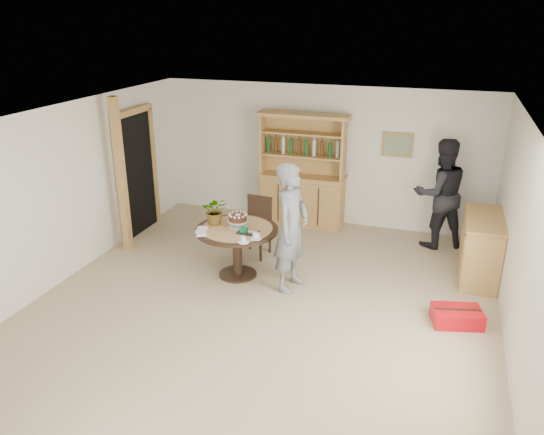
{
  "coord_description": "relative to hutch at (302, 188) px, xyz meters",
  "views": [
    {
      "loc": [
        2.07,
        -5.62,
        3.67
      ],
      "look_at": [
        -0.06,
        0.77,
        1.05
      ],
      "focal_mm": 35.0,
      "sensor_mm": 36.0,
      "label": 1
    }
  ],
  "objects": [
    {
      "name": "gift_tray",
      "position": [
        -0.13,
        -2.44,
        0.1
      ],
      "size": [
        0.3,
        0.2,
        0.08
      ],
      "color": "black",
      "rests_on": "dining_table"
    },
    {
      "name": "hutch",
      "position": [
        0.0,
        0.0,
        0.0
      ],
      "size": [
        1.62,
        0.54,
        2.04
      ],
      "color": "tan",
      "rests_on": "ground"
    },
    {
      "name": "teen_boy",
      "position": [
        0.51,
        -2.42,
        0.22
      ],
      "size": [
        0.54,
        0.73,
        1.82
      ],
      "primitive_type": "imported",
      "rotation": [
        0.0,
        0.0,
        1.41
      ],
      "color": "slate",
      "rests_on": "ground"
    },
    {
      "name": "ground",
      "position": [
        0.3,
        -3.24,
        -0.69
      ],
      "size": [
        7.0,
        7.0,
        0.0
      ],
      "primitive_type": "plane",
      "color": "tan",
      "rests_on": "ground"
    },
    {
      "name": "napkins",
      "position": [
        -0.75,
        -2.63,
        0.09
      ],
      "size": [
        0.24,
        0.33,
        0.03
      ],
      "color": "white",
      "rests_on": "dining_table"
    },
    {
      "name": "flower_vase",
      "position": [
        -0.69,
        -2.27,
        0.28
      ],
      "size": [
        0.47,
        0.44,
        0.42
      ],
      "primitive_type": "imported",
      "rotation": [
        0.0,
        0.0,
        0.35
      ],
      "color": "#3F7233",
      "rests_on": "dining_table"
    },
    {
      "name": "doorway",
      "position": [
        -2.63,
        -1.24,
        0.42
      ],
      "size": [
        0.13,
        1.1,
        2.18
      ],
      "color": "black",
      "rests_on": "ground"
    },
    {
      "name": "coffee_cup_b",
      "position": [
        -0.06,
        -2.77,
        0.11
      ],
      "size": [
        0.15,
        0.15,
        0.08
      ],
      "color": "white",
      "rests_on": "dining_table"
    },
    {
      "name": "room_shell",
      "position": [
        0.3,
        -3.23,
        1.05
      ],
      "size": [
        6.04,
        7.04,
        2.52
      ],
      "color": "white",
      "rests_on": "ground"
    },
    {
      "name": "dining_chair",
      "position": [
        -0.34,
        -1.49,
        -0.15
      ],
      "size": [
        0.46,
        0.46,
        0.95
      ],
      "rotation": [
        0.0,
        0.0,
        -0.09
      ],
      "color": "black",
      "rests_on": "ground"
    },
    {
      "name": "pine_post",
      "position": [
        -2.4,
        -2.04,
        0.56
      ],
      "size": [
        0.12,
        0.12,
        2.5
      ],
      "primitive_type": "cube",
      "color": "tan",
      "rests_on": "ground"
    },
    {
      "name": "dining_table",
      "position": [
        -0.34,
        -2.32,
        -0.08
      ],
      "size": [
        1.2,
        1.2,
        0.76
      ],
      "color": "black",
      "rests_on": "ground"
    },
    {
      "name": "adult_person",
      "position": [
        2.39,
        -0.25,
        0.22
      ],
      "size": [
        1.1,
        1.01,
        1.82
      ],
      "primitive_type": "imported",
      "rotation": [
        0.0,
        0.0,
        3.59
      ],
      "color": "black",
      "rests_on": "ground"
    },
    {
      "name": "red_suitcase",
      "position": [
        2.76,
        -2.67,
        -0.59
      ],
      "size": [
        0.68,
        0.54,
        0.21
      ],
      "rotation": [
        0.0,
        0.0,
        0.25
      ],
      "color": "red",
      "rests_on": "ground"
    },
    {
      "name": "coffee_cup_a",
      "position": [
        0.06,
        -2.6,
        0.11
      ],
      "size": [
        0.15,
        0.15,
        0.09
      ],
      "color": "white",
      "rests_on": "dining_table"
    },
    {
      "name": "sideboard",
      "position": [
        3.04,
        -1.24,
        -0.22
      ],
      "size": [
        0.54,
        1.26,
        0.94
      ],
      "color": "tan",
      "rests_on": "ground"
    },
    {
      "name": "birthday_cake",
      "position": [
        -0.34,
        -2.27,
        0.19
      ],
      "size": [
        0.3,
        0.3,
        0.2
      ],
      "color": "white",
      "rests_on": "dining_table"
    }
  ]
}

